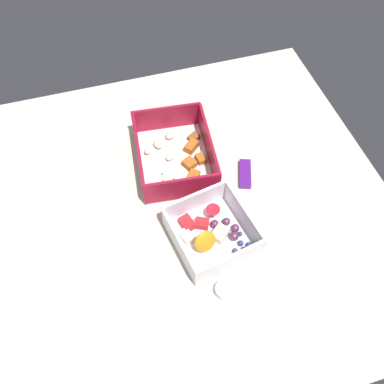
{
  "coord_description": "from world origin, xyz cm",
  "views": [
    {
      "loc": [
        41.2,
        -12.45,
        71.2
      ],
      "look_at": [
        -1.35,
        0.13,
        4.0
      ],
      "focal_mm": 37.47,
      "sensor_mm": 36.0,
      "label": 1
    }
  ],
  "objects": [
    {
      "name": "fruit_bowl",
      "position": [
        8.4,
        1.08,
        3.93
      ],
      "size": [
        17.0,
        16.57,
        5.79
      ],
      "rotation": [
        0.0,
        0.0,
        0.17
      ],
      "color": "white",
      "rests_on": "table_surface"
    },
    {
      "name": "pasta_container",
      "position": [
        -11.27,
        -0.61,
        4.17
      ],
      "size": [
        21.59,
        17.34,
        6.86
      ],
      "rotation": [
        0.0,
        0.0,
        -0.1
      ],
      "color": "white",
      "rests_on": "table_surface"
    },
    {
      "name": "paper_cup_liner",
      "position": [
        19.49,
        0.07,
        2.89
      ],
      "size": [
        3.43,
        3.43,
        1.77
      ],
      "primitive_type": "cylinder",
      "color": "white",
      "rests_on": "table_surface"
    },
    {
      "name": "candy_bar",
      "position": [
        -3.48,
        12.49,
        2.6
      ],
      "size": [
        7.4,
        4.64,
        1.2
      ],
      "primitive_type": "cube",
      "rotation": [
        0.0,
        0.0,
        -0.35
      ],
      "color": "#51197A",
      "rests_on": "table_surface"
    },
    {
      "name": "table_surface",
      "position": [
        0.0,
        0.0,
        1.0
      ],
      "size": [
        80.0,
        80.0,
        2.0
      ],
      "primitive_type": "cube",
      "color": "beige",
      "rests_on": "ground"
    }
  ]
}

